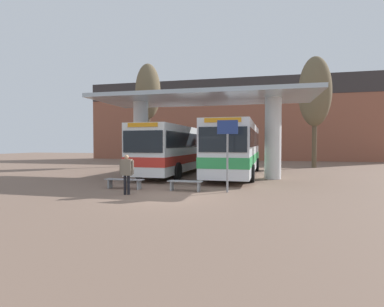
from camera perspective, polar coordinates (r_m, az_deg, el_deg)
The scene contains 11 objects.
ground_plane at distance 12.36m, azimuth -4.21°, elevation -8.01°, with size 100.00×100.00×0.00m, color #755B4C.
townhouse_backdrop at distance 39.16m, azimuth 7.92°, elevation 7.70°, with size 40.00×0.58×10.53m.
station_canopy at distance 19.19m, azimuth 2.22°, elevation 7.96°, with size 13.55×5.75×5.13m.
transit_bus_left_bay at distance 21.06m, azimuth -3.07°, elevation 1.04°, with size 2.98×11.18×3.25m.
transit_bus_center_bay at distance 20.62m, azimuth 8.38°, elevation 1.21°, with size 2.99×12.44×3.40m.
waiting_bench_near_pillar at distance 13.48m, azimuth -1.31°, elevation -5.73°, with size 1.56×0.44×0.46m.
waiting_bench_mid_platform at distance 14.50m, azimuth -12.76°, elevation -5.20°, with size 1.86×0.44×0.46m.
info_sign_platform at distance 13.09m, azimuth 6.77°, elevation 2.35°, with size 0.90×0.09×3.14m.
pedestrian_waiting at distance 12.75m, azimuth -12.34°, elevation -3.16°, with size 0.62×0.29×1.66m.
poplar_tree_behind_left at distance 29.01m, azimuth 22.37°, elevation 10.74°, with size 2.79×2.79×9.80m.
poplar_tree_behind_right at distance 29.51m, azimuth -8.38°, elevation 11.39°, with size 2.39×2.39×9.77m.
Camera 1 is at (3.67, -11.61, 2.12)m, focal length 28.00 mm.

